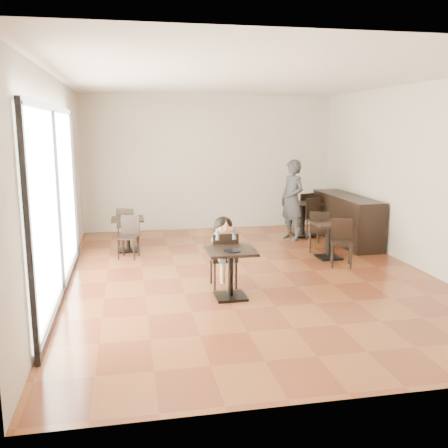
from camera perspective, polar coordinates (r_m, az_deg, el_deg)
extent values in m
cube|color=brown|center=(8.48, 2.83, -5.76)|extent=(6.00, 8.00, 0.01)
cube|color=white|center=(8.15, 3.05, 16.32)|extent=(6.00, 8.00, 0.01)
cube|color=beige|center=(12.06, -1.66, 7.01)|extent=(6.00, 0.01, 3.20)
cube|color=beige|center=(4.42, 15.47, -0.42)|extent=(6.00, 0.01, 3.20)
cube|color=beige|center=(7.99, -18.51, 4.38)|extent=(0.01, 8.00, 3.20)
cube|color=beige|center=(9.34, 21.17, 5.09)|extent=(0.01, 8.00, 3.20)
cube|color=white|center=(7.52, -18.67, 2.45)|extent=(0.04, 4.50, 2.60)
cylinder|color=black|center=(7.04, 0.93, -3.07)|extent=(0.24, 0.24, 0.01)
imported|color=#38383C|center=(10.98, 7.80, 2.73)|extent=(0.63, 0.75, 1.76)
cube|color=black|center=(11.07, 13.78, 0.59)|extent=(0.60, 2.40, 1.00)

